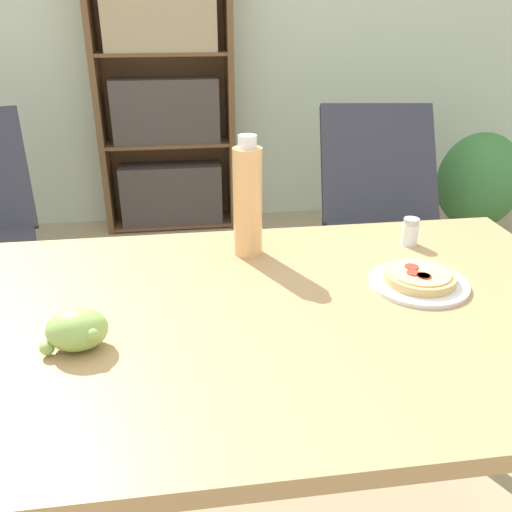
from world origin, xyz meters
TOP-DOWN VIEW (x-y plane):
  - wall_back at (0.00, 2.62)m, footprint 8.00×0.05m
  - dining_table at (0.12, -0.01)m, footprint 1.39×0.88m
  - pizza_on_plate at (0.44, 0.05)m, footprint 0.22×0.22m
  - grape_bunch at (-0.28, -0.10)m, footprint 0.12×0.10m
  - drink_bottle at (0.08, 0.27)m, footprint 0.07×0.07m
  - salt_shaker at (0.50, 0.27)m, footprint 0.04×0.04m
  - lounge_chair_far at (0.90, 1.46)m, footprint 0.67×0.83m
  - bookshelf at (-0.16, 2.47)m, footprint 0.83×0.26m
  - potted_plant_floor at (1.69, 1.95)m, footprint 0.51×0.43m

SIDE VIEW (x-z plane):
  - lounge_chair_far at x=0.90m, z-range -0.15..0.73m
  - potted_plant_floor at x=1.69m, z-range 0.02..0.69m
  - dining_table at x=0.12m, z-range 0.29..1.07m
  - bookshelf at x=-0.16m, z-range -0.04..1.59m
  - pizza_on_plate at x=0.44m, z-range 0.77..0.81m
  - salt_shaker at x=0.50m, z-range 0.77..0.85m
  - grape_bunch at x=-0.28m, z-range 0.77..0.85m
  - drink_bottle at x=0.08m, z-range 0.76..1.06m
  - wall_back at x=0.00m, z-range 0.00..2.60m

